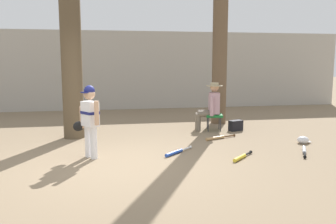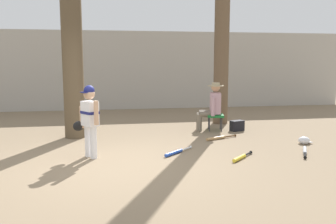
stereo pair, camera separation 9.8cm
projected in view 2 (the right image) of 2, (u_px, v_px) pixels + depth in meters
name	position (u px, v px, depth m)	size (l,w,h in m)	color
ground_plane	(110.00, 167.00, 5.85)	(60.00, 60.00, 0.00)	#7F6B51
concrete_back_wall	(108.00, 70.00, 12.73)	(18.00, 0.36, 2.79)	#ADA89E
tree_near_player	(72.00, 37.00, 7.80)	(0.70, 0.70, 5.20)	brown
tree_behind_spectator	(222.00, 27.00, 9.59)	(0.60, 0.60, 5.90)	brown
young_ballplayer	(89.00, 117.00, 6.31)	(0.51, 0.51, 1.31)	white
folding_stool	(215.00, 116.00, 8.86)	(0.47, 0.47, 0.41)	#196B2D
seated_spectator	(211.00, 105.00, 8.82)	(0.68, 0.54, 1.20)	#6B6051
handbag_beside_stool	(237.00, 126.00, 8.84)	(0.34, 0.18, 0.26)	black
bat_wood_tan	(218.00, 138.00, 7.88)	(0.79, 0.37, 0.07)	tan
bat_aluminum_silver	(305.00, 151.00, 6.72)	(0.45, 0.71, 0.07)	#B7BCC6
bat_yellow_trainer	(241.00, 157.00, 6.28)	(0.57, 0.55, 0.07)	yellow
bat_blue_youth	(176.00, 152.00, 6.64)	(0.64, 0.61, 0.07)	#2347AD
batting_helmet_white	(304.00, 140.00, 7.46)	(0.29, 0.22, 0.16)	silver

